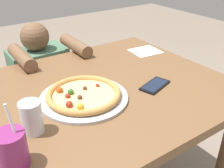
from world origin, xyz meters
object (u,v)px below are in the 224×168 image
pizza_near (84,95)px  diner_seated (43,93)px  drink_cup_colored (12,149)px  cell_phone (155,85)px  water_cup_clear (31,117)px

pizza_near → diner_seated: bearing=84.6°
pizza_near → drink_cup_colored: bearing=-148.9°
pizza_near → drink_cup_colored: 0.39m
pizza_near → diner_seated: 0.80m
cell_phone → diner_seated: diner_seated is taller
cell_phone → water_cup_clear: bearing=-179.6°
drink_cup_colored → cell_phone: size_ratio=1.20×
water_cup_clear → cell_phone: (0.55, 0.00, -0.05)m
drink_cup_colored → diner_seated: 1.07m
water_cup_clear → diner_seated: bearing=69.1°
diner_seated → water_cup_clear: bearing=-110.9°
pizza_near → water_cup_clear: size_ratio=3.15×
pizza_near → water_cup_clear: (-0.24, -0.09, 0.04)m
cell_phone → diner_seated: (-0.24, 0.80, -0.34)m
water_cup_clear → cell_phone: size_ratio=0.69×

